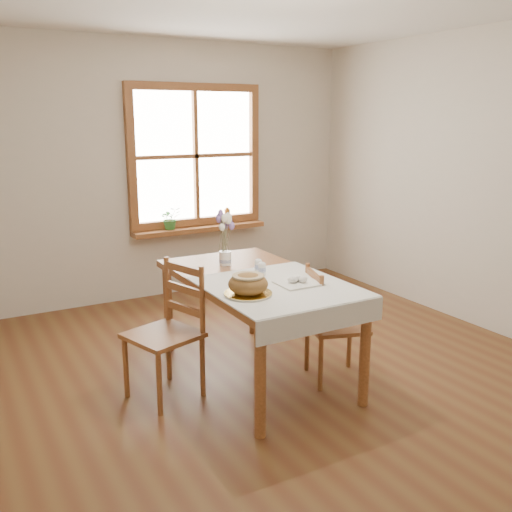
{
  "coord_description": "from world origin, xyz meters",
  "views": [
    {
      "loc": [
        -1.9,
        -3.07,
        1.85
      ],
      "look_at": [
        0.0,
        0.3,
        0.9
      ],
      "focal_mm": 40.0,
      "sensor_mm": 36.0,
      "label": 1
    }
  ],
  "objects_px": {
    "dining_table": "(256,288)",
    "flower_vase": "(225,259)",
    "chair_right": "(337,324)",
    "chair_left": "(163,333)",
    "bread_plate": "(248,294)"
  },
  "relations": [
    {
      "from": "dining_table",
      "to": "flower_vase",
      "type": "distance_m",
      "value": 0.41
    },
    {
      "from": "chair_right",
      "to": "flower_vase",
      "type": "distance_m",
      "value": 0.96
    },
    {
      "from": "dining_table",
      "to": "chair_right",
      "type": "relative_size",
      "value": 1.93
    },
    {
      "from": "chair_left",
      "to": "bread_plate",
      "type": "bearing_deg",
      "value": 30.01
    },
    {
      "from": "dining_table",
      "to": "flower_vase",
      "type": "height_order",
      "value": "flower_vase"
    },
    {
      "from": "dining_table",
      "to": "flower_vase",
      "type": "xyz_separation_m",
      "value": [
        -0.05,
        0.38,
        0.14
      ]
    },
    {
      "from": "bread_plate",
      "to": "flower_vase",
      "type": "bearing_deg",
      "value": 74.05
    },
    {
      "from": "bread_plate",
      "to": "flower_vase",
      "type": "height_order",
      "value": "flower_vase"
    },
    {
      "from": "bread_plate",
      "to": "dining_table",
      "type": "bearing_deg",
      "value": 54.38
    },
    {
      "from": "dining_table",
      "to": "bread_plate",
      "type": "bearing_deg",
      "value": -125.62
    },
    {
      "from": "bread_plate",
      "to": "flower_vase",
      "type": "xyz_separation_m",
      "value": [
        0.22,
        0.75,
        0.03
      ]
    },
    {
      "from": "dining_table",
      "to": "chair_left",
      "type": "xyz_separation_m",
      "value": [
        -0.7,
        0.02,
        -0.21
      ]
    },
    {
      "from": "dining_table",
      "to": "chair_left",
      "type": "height_order",
      "value": "chair_left"
    },
    {
      "from": "chair_left",
      "to": "chair_right",
      "type": "height_order",
      "value": "chair_left"
    },
    {
      "from": "chair_right",
      "to": "flower_vase",
      "type": "height_order",
      "value": "flower_vase"
    }
  ]
}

